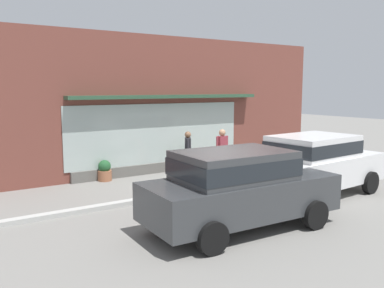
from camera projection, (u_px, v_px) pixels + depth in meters
The scene contains 12 objects.
ground_plane at pixel (218, 187), 12.46m from camera, with size 60.00×60.00×0.00m, color gray.
curb_strip at pixel (222, 187), 12.29m from camera, with size 14.00×0.24×0.12m, color #B2B2AD.
storefront at pixel (166, 106), 14.77m from camera, with size 14.00×0.81×4.84m.
fire_hydrant at pixel (211, 170), 12.96m from camera, with size 0.40×0.37×0.89m.
pedestrian_with_handbag at pixel (222, 150), 13.53m from camera, with size 0.67×0.22×1.66m.
pedestrian_passerby at pixel (188, 151), 13.59m from camera, with size 0.35×0.45×1.58m.
parked_car_white at pixel (315, 161), 11.49m from camera, with size 4.30×2.20×1.70m.
parked_car_dark_gray at pixel (238, 185), 8.68m from camera, with size 4.34×2.08×1.71m.
potted_plant_window_center at pixel (189, 161), 14.77m from camera, with size 0.46×0.46×0.69m.
potted_plant_window_right at pixel (221, 156), 16.08m from camera, with size 0.50×0.50×0.77m.
potted_plant_trailing_edge at pixel (105, 171), 13.32m from camera, with size 0.45×0.45×0.69m.
potted_plant_doorstep at pixel (268, 152), 17.35m from camera, with size 0.46×0.46×0.61m.
Camera 1 is at (-7.40, -9.69, 3.00)m, focal length 38.24 mm.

